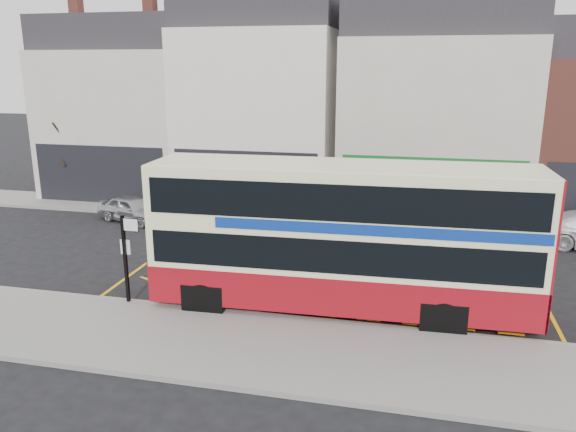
% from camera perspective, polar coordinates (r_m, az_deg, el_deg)
% --- Properties ---
extents(ground, '(120.00, 120.00, 0.00)m').
position_cam_1_polar(ground, '(17.07, 2.44, -10.23)').
color(ground, black).
rests_on(ground, ground).
extents(pavement, '(40.00, 4.00, 0.15)m').
position_cam_1_polar(pavement, '(15.02, 0.78, -13.66)').
color(pavement, gray).
rests_on(pavement, ground).
extents(kerb, '(40.00, 0.15, 0.15)m').
position_cam_1_polar(kerb, '(16.70, 2.21, -10.54)').
color(kerb, gray).
rests_on(kerb, ground).
extents(far_pavement, '(50.00, 3.00, 0.15)m').
position_cam_1_polar(far_pavement, '(27.29, 6.72, -0.31)').
color(far_pavement, gray).
rests_on(far_pavement, ground).
extents(road_markings, '(14.00, 3.40, 0.01)m').
position_cam_1_polar(road_markings, '(18.50, 3.37, -8.13)').
color(road_markings, '#FFAC0D').
rests_on(road_markings, ground).
extents(terrace_far_left, '(8.00, 8.01, 10.80)m').
position_cam_1_polar(terrace_far_left, '(34.35, -15.56, 10.49)').
color(terrace_far_left, beige).
rests_on(terrace_far_left, ground).
extents(terrace_left, '(8.00, 8.01, 11.80)m').
position_cam_1_polar(terrace_left, '(31.33, -2.36, 11.53)').
color(terrace_left, white).
rests_on(terrace_left, ground).
extents(terrace_green_shop, '(9.00, 8.01, 11.30)m').
position_cam_1_polar(terrace_green_shop, '(30.24, 14.61, 10.45)').
color(terrace_green_shop, beige).
rests_on(terrace_green_shop, ground).
extents(double_decker_bus, '(11.42, 3.00, 4.53)m').
position_cam_1_polar(double_decker_bus, '(16.76, 5.61, -2.03)').
color(double_decker_bus, '#FEF9C1').
rests_on(double_decker_bus, ground).
extents(bus_stop_post, '(0.69, 0.12, 2.79)m').
position_cam_1_polar(bus_stop_post, '(17.83, -16.08, -3.35)').
color(bus_stop_post, black).
rests_on(bus_stop_post, pavement).
extents(car_silver, '(3.89, 2.47, 1.24)m').
position_cam_1_polar(car_silver, '(27.82, -15.52, 0.69)').
color(car_silver, '#B1B1B6').
rests_on(car_silver, ground).
extents(car_grey, '(4.78, 2.81, 1.49)m').
position_cam_1_polar(car_grey, '(25.67, 3.98, 0.32)').
color(car_grey, '#3D4145').
rests_on(car_grey, ground).
extents(street_tree_left, '(2.59, 2.59, 5.59)m').
position_cam_1_polar(street_tree_left, '(32.87, -21.47, 8.03)').
color(street_tree_left, black).
rests_on(street_tree_left, ground).
extents(street_tree_right, '(2.33, 2.33, 5.04)m').
position_cam_1_polar(street_tree_right, '(27.53, 15.70, 6.51)').
color(street_tree_right, black).
rests_on(street_tree_right, ground).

